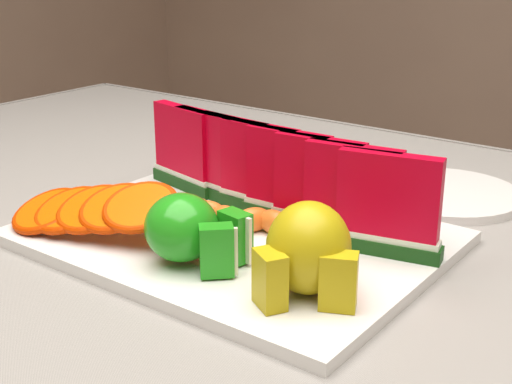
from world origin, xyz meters
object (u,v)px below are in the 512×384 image
Objects in this scene: apple_cluster at (189,230)px; pear_cluster at (308,252)px; side_plate at (445,194)px; platter at (235,237)px; fork at (239,160)px.

apple_cluster is 1.09× the size of pear_cluster.
side_plate is (-0.01, 0.32, -0.05)m from pear_cluster.
platter is 0.28m from fork.
platter is 2.06× the size of fork.
side_plate is 0.29m from fork.
side_plate is 1.09× the size of fork.
apple_cluster reaches higher than side_plate.
pear_cluster reaches higher than side_plate.
apple_cluster is 0.36m from fork.
platter is at bearing 152.15° from pear_cluster.
apple_cluster is 0.50× the size of side_plate.
pear_cluster is 0.50× the size of fork.
pear_cluster is (0.13, -0.07, 0.04)m from platter.
fork is (-0.18, 0.31, -0.04)m from apple_cluster.
apple_cluster is at bearing -173.41° from pear_cluster.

